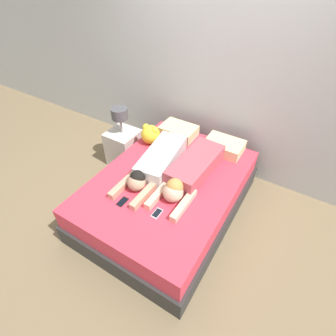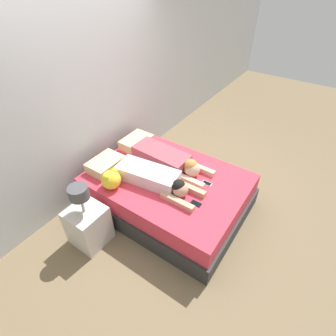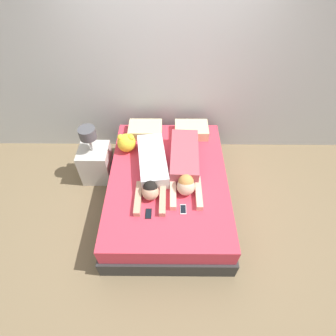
{
  "view_description": "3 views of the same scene",
  "coord_description": "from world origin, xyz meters",
  "px_view_note": "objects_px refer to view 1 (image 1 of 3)",
  "views": [
    {
      "loc": [
        1.1,
        -1.79,
        2.5
      ],
      "look_at": [
        0.0,
        0.0,
        0.67
      ],
      "focal_mm": 28.0,
      "sensor_mm": 36.0,
      "label": 1
    },
    {
      "loc": [
        -2.11,
        -1.44,
        2.75
      ],
      "look_at": [
        0.0,
        0.0,
        0.67
      ],
      "focal_mm": 28.0,
      "sensor_mm": 36.0,
      "label": 2
    },
    {
      "loc": [
        0.01,
        -2.05,
        2.96
      ],
      "look_at": [
        0.0,
        0.0,
        0.67
      ],
      "focal_mm": 28.0,
      "sensor_mm": 36.0,
      "label": 3
    }
  ],
  "objects_px": {
    "person_left": "(156,163)",
    "cell_phone_left": "(122,202)",
    "nightstand": "(124,145)",
    "pillow_head_right": "(224,146)",
    "cell_phone_right": "(157,213)",
    "plush_toy": "(151,134)",
    "person_right": "(190,172)",
    "bed": "(168,195)",
    "pillow_head_left": "(178,131)"
  },
  "relations": [
    {
      "from": "person_left",
      "to": "pillow_head_left",
      "type": "bearing_deg",
      "value": 99.81
    },
    {
      "from": "pillow_head_right",
      "to": "cell_phone_right",
      "type": "xyz_separation_m",
      "value": [
        -0.15,
        -1.27,
        -0.06
      ]
    },
    {
      "from": "cell_phone_left",
      "to": "person_left",
      "type": "bearing_deg",
      "value": 88.73
    },
    {
      "from": "plush_toy",
      "to": "pillow_head_right",
      "type": "bearing_deg",
      "value": 20.59
    },
    {
      "from": "person_left",
      "to": "cell_phone_right",
      "type": "distance_m",
      "value": 0.65
    },
    {
      "from": "pillow_head_right",
      "to": "person_right",
      "type": "bearing_deg",
      "value": -100.04
    },
    {
      "from": "bed",
      "to": "person_left",
      "type": "bearing_deg",
      "value": 165.35
    },
    {
      "from": "bed",
      "to": "nightstand",
      "type": "distance_m",
      "value": 1.11
    },
    {
      "from": "person_left",
      "to": "cell_phone_right",
      "type": "relative_size",
      "value": 9.21
    },
    {
      "from": "person_left",
      "to": "cell_phone_left",
      "type": "height_order",
      "value": "person_left"
    },
    {
      "from": "person_right",
      "to": "bed",
      "type": "bearing_deg",
      "value": -148.99
    },
    {
      "from": "pillow_head_left",
      "to": "cell_phone_left",
      "type": "relative_size",
      "value": 3.63
    },
    {
      "from": "cell_phone_right",
      "to": "pillow_head_left",
      "type": "bearing_deg",
      "value": 111.19
    },
    {
      "from": "pillow_head_left",
      "to": "person_left",
      "type": "bearing_deg",
      "value": -80.19
    },
    {
      "from": "bed",
      "to": "nightstand",
      "type": "bearing_deg",
      "value": 156.07
    },
    {
      "from": "pillow_head_left",
      "to": "cell_phone_left",
      "type": "height_order",
      "value": "pillow_head_left"
    },
    {
      "from": "person_right",
      "to": "plush_toy",
      "type": "bearing_deg",
      "value": 155.47
    },
    {
      "from": "person_left",
      "to": "cell_phone_left",
      "type": "distance_m",
      "value": 0.59
    },
    {
      "from": "bed",
      "to": "nightstand",
      "type": "height_order",
      "value": "nightstand"
    },
    {
      "from": "cell_phone_right",
      "to": "plush_toy",
      "type": "bearing_deg",
      "value": 127.19
    },
    {
      "from": "pillow_head_right",
      "to": "nightstand",
      "type": "relative_size",
      "value": 0.52
    },
    {
      "from": "bed",
      "to": "pillow_head_left",
      "type": "bearing_deg",
      "value": 112.18
    },
    {
      "from": "cell_phone_left",
      "to": "nightstand",
      "type": "height_order",
      "value": "nightstand"
    },
    {
      "from": "bed",
      "to": "cell_phone_right",
      "type": "relative_size",
      "value": 16.08
    },
    {
      "from": "pillow_head_right",
      "to": "cell_phone_right",
      "type": "bearing_deg",
      "value": -96.89
    },
    {
      "from": "person_left",
      "to": "plush_toy",
      "type": "height_order",
      "value": "plush_toy"
    },
    {
      "from": "person_right",
      "to": "pillow_head_left",
      "type": "bearing_deg",
      "value": 128.24
    },
    {
      "from": "nightstand",
      "to": "person_left",
      "type": "bearing_deg",
      "value": -25.97
    },
    {
      "from": "cell_phone_right",
      "to": "cell_phone_left",
      "type": "bearing_deg",
      "value": -171.33
    },
    {
      "from": "cell_phone_left",
      "to": "nightstand",
      "type": "distance_m",
      "value": 1.29
    },
    {
      "from": "plush_toy",
      "to": "nightstand",
      "type": "distance_m",
      "value": 0.58
    },
    {
      "from": "person_left",
      "to": "cell_phone_left",
      "type": "relative_size",
      "value": 9.21
    },
    {
      "from": "cell_phone_left",
      "to": "cell_phone_right",
      "type": "height_order",
      "value": "same"
    },
    {
      "from": "pillow_head_right",
      "to": "person_left",
      "type": "xyz_separation_m",
      "value": [
        -0.52,
        -0.74,
        0.02
      ]
    },
    {
      "from": "pillow_head_left",
      "to": "bed",
      "type": "bearing_deg",
      "value": -67.82
    },
    {
      "from": "person_left",
      "to": "nightstand",
      "type": "relative_size",
      "value": 1.31
    },
    {
      "from": "pillow_head_right",
      "to": "nightstand",
      "type": "distance_m",
      "value": 1.41
    },
    {
      "from": "bed",
      "to": "person_left",
      "type": "xyz_separation_m",
      "value": [
        -0.19,
        0.05,
        0.36
      ]
    },
    {
      "from": "cell_phone_right",
      "to": "nightstand",
      "type": "distance_m",
      "value": 1.52
    },
    {
      "from": "person_right",
      "to": "cell_phone_right",
      "type": "height_order",
      "value": "person_right"
    },
    {
      "from": "pillow_head_right",
      "to": "cell_phone_right",
      "type": "relative_size",
      "value": 3.63
    },
    {
      "from": "bed",
      "to": "plush_toy",
      "type": "bearing_deg",
      "value": 139.58
    },
    {
      "from": "person_right",
      "to": "nightstand",
      "type": "bearing_deg",
      "value": 164.95
    },
    {
      "from": "person_right",
      "to": "cell_phone_right",
      "type": "relative_size",
      "value": 9.07
    },
    {
      "from": "pillow_head_right",
      "to": "nightstand",
      "type": "bearing_deg",
      "value": -165.72
    },
    {
      "from": "person_left",
      "to": "cell_phone_right",
      "type": "height_order",
      "value": "person_left"
    },
    {
      "from": "person_right",
      "to": "cell_phone_left",
      "type": "distance_m",
      "value": 0.78
    },
    {
      "from": "bed",
      "to": "plush_toy",
      "type": "xyz_separation_m",
      "value": [
        -0.54,
        0.46,
        0.39
      ]
    },
    {
      "from": "cell_phone_right",
      "to": "plush_toy",
      "type": "relative_size",
      "value": 0.5
    },
    {
      "from": "cell_phone_right",
      "to": "bed",
      "type": "bearing_deg",
      "value": 109.51
    }
  ]
}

